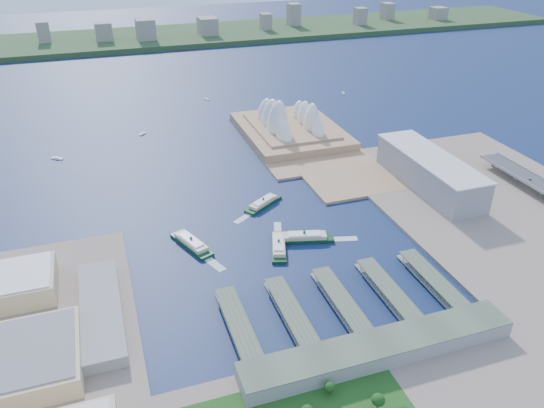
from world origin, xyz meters
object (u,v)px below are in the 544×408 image
object	(u,v)px
ferry_a	(191,241)
car_c	(530,179)
toaster_building	(429,172)
ferry_c	(279,244)
ferry_b	(263,202)
ferry_d	(304,236)
opera_house	(291,114)

from	to	relation	value
ferry_a	car_c	distance (m)	376.90
toaster_building	ferry_a	xyz separation A→B (m)	(-275.59, -31.86, -15.33)
ferry_c	car_c	size ratio (longest dim) A/B	12.02
toaster_building	car_c	bearing A→B (deg)	-23.11
ferry_c	ferry_b	bearing A→B (deg)	-80.30
ferry_c	ferry_d	bearing A→B (deg)	-151.39
toaster_building	car_c	size ratio (longest dim) A/B	36.16
ferry_a	ferry_b	distance (m)	102.56
ferry_a	ferry_b	world-z (taller)	ferry_a
ferry_b	ferry_d	distance (m)	79.23
ferry_c	car_c	bearing A→B (deg)	-158.64
ferry_a	ferry_c	xyz separation A→B (m)	(75.88, -29.77, -0.30)
opera_house	toaster_building	distance (m)	219.62
ferry_a	opera_house	bearing A→B (deg)	29.92
ferry_c	car_c	xyz separation A→B (m)	(300.71, 18.53, 10.60)
ferry_b	car_c	world-z (taller)	car_c
opera_house	ferry_c	world-z (taller)	opera_house
ferry_b	ferry_a	bearing A→B (deg)	-92.66
ferry_c	opera_house	bearing A→B (deg)	-94.92
toaster_building	car_c	distance (m)	109.93
ferry_b	ferry_d	world-z (taller)	ferry_d
ferry_c	ferry_a	bearing A→B (deg)	-3.59
ferry_a	ferry_d	bearing A→B (deg)	-34.74
ferry_d	opera_house	bearing A→B (deg)	-3.08
ferry_b	opera_house	bearing A→B (deg)	117.44
car_c	ferry_c	bearing A→B (deg)	3.53
opera_house	toaster_building	xyz separation A→B (m)	(90.00, -200.00, -11.50)
toaster_building	ferry_c	xyz separation A→B (m)	(-199.71, -61.63, -15.63)
ferry_a	car_c	xyz separation A→B (m)	(376.59, -11.24, 10.30)
opera_house	ferry_a	bearing A→B (deg)	-128.67
ferry_d	ferry_c	bearing A→B (deg)	115.45
car_c	ferry_b	bearing A→B (deg)	-12.56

